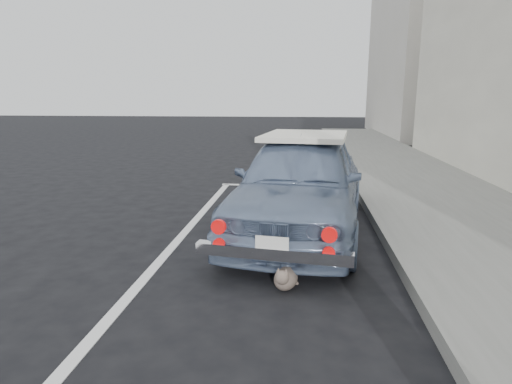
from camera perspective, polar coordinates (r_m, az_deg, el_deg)
ground at (r=3.28m, az=-8.49°, el=-22.57°), size 80.00×80.00×0.00m
building_far at (r=23.37m, az=21.03°, el=16.95°), size 3.50×10.00×8.00m
pline_front at (r=9.28m, az=4.64°, el=0.83°), size 3.00×0.12×0.01m
pline_side at (r=6.12m, az=-9.63°, el=-5.51°), size 0.12×7.00×0.01m
retro_coupe at (r=6.07m, az=5.98°, el=1.32°), size 2.16×4.29×1.40m
cat at (r=4.35m, az=3.95°, el=-11.27°), size 0.30×0.52×0.28m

